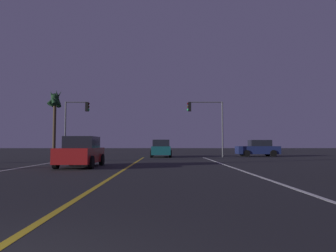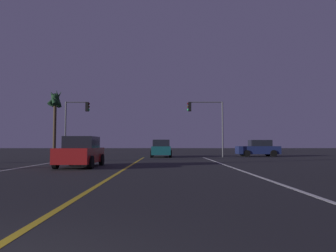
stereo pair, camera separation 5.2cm
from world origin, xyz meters
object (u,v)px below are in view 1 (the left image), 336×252
object	(u,v)px
car_oncoming	(81,152)
traffic_light_near_right	(205,116)
car_ahead_far	(161,149)
car_crossing_side	(258,148)
palm_tree_left_far	(55,103)
street_lamp_right_near	(329,18)
traffic_light_near_left	(77,116)

from	to	relation	value
car_oncoming	traffic_light_near_right	xyz separation A→B (m)	(8.63, 13.14, 3.24)
car_ahead_far	traffic_light_near_right	distance (m)	5.43
car_crossing_side	traffic_light_near_right	bearing A→B (deg)	18.82
car_ahead_far	palm_tree_left_far	distance (m)	15.12
car_oncoming	street_lamp_right_near	bearing A→B (deg)	54.18
car_crossing_side	car_oncoming	bearing A→B (deg)	46.47
car_ahead_far	palm_tree_left_far	size ratio (longest dim) A/B	0.55
traffic_light_near_right	street_lamp_right_near	size ratio (longest dim) A/B	0.62
traffic_light_near_left	street_lamp_right_near	xyz separation A→B (m)	(14.11, -20.48, 1.52)
traffic_light_near_right	traffic_light_near_left	bearing A→B (deg)	0.00
car_oncoming	traffic_light_near_right	world-z (taller)	traffic_light_near_right
car_crossing_side	traffic_light_near_right	world-z (taller)	traffic_light_near_right
palm_tree_left_far	traffic_light_near_left	bearing A→B (deg)	-56.09
car_oncoming	palm_tree_left_far	size ratio (longest dim) A/B	0.55
traffic_light_near_right	traffic_light_near_left	size ratio (longest dim) A/B	1.00
street_lamp_right_near	palm_tree_left_far	xyz separation A→B (m)	(-18.58, 27.12, 0.64)
car_oncoming	street_lamp_right_near	size ratio (longest dim) A/B	0.49
car_oncoming	palm_tree_left_far	bearing A→B (deg)	-156.97
car_ahead_far	traffic_light_near_left	size ratio (longest dim) A/B	0.79
palm_tree_left_far	street_lamp_right_near	bearing A→B (deg)	-55.59
car_ahead_far	car_crossing_side	world-z (taller)	same
car_ahead_far	traffic_light_near_left	bearing A→B (deg)	92.86
traffic_light_near_right	traffic_light_near_left	xyz separation A→B (m)	(-12.58, 0.00, -0.07)
palm_tree_left_far	car_oncoming	bearing A→B (deg)	-66.97
traffic_light_near_right	car_oncoming	bearing A→B (deg)	56.70
street_lamp_right_near	palm_tree_left_far	world-z (taller)	street_lamp_right_near
car_oncoming	traffic_light_near_left	bearing A→B (deg)	-163.30
street_lamp_right_near	palm_tree_left_far	bearing A→B (deg)	-55.59
car_ahead_far	car_crossing_side	bearing A→B (deg)	-81.33
traffic_light_near_left	palm_tree_left_far	world-z (taller)	palm_tree_left_far
car_ahead_far	car_oncoming	xyz separation A→B (m)	(-4.30, -13.56, 0.00)
car_ahead_far	car_crossing_side	xyz separation A→B (m)	(10.03, 1.53, 0.00)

